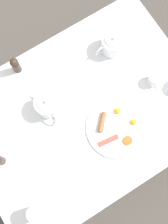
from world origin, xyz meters
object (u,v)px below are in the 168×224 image
Objects in this scene: spoon_for_tea at (54,160)px; teapot_near at (113,44)px; water_glass_short at (36,213)px; creamer_jug at (155,79)px; breakfast_plate at (117,127)px; teapot_far at (47,105)px; fork_by_plate at (18,184)px; salt_grinder at (16,65)px.

teapot_near is at bearing 121.59° from spoon_for_tea.
water_glass_short is 1.34× the size of creamer_jug.
breakfast_plate is 3.45× the size of creamer_jug.
spoon_for_tea is at bearing -94.40° from breakfast_plate.
teapot_far is 0.51m from water_glass_short.
fork_by_plate is (-0.16, -0.02, -0.06)m from water_glass_short.
teapot_near and water_glass_short have the same top height.
salt_grinder is at bearing 4.47° from teapot_far.
teapot_far is at bearing 128.14° from fork_by_plate.
teapot_near and teapot_far have the same top height.
salt_grinder reaches higher than breakfast_plate.
breakfast_plate is 0.31m from creamer_jug.
creamer_jug is 0.52× the size of fork_by_plate.
salt_grinder is at bearing 162.06° from teapot_near.
salt_grinder is (-0.43, -0.56, 0.03)m from creamer_jug.
breakfast_plate is 2.57× the size of water_glass_short.
salt_grinder is 0.84× the size of spoon_for_tea.
spoon_for_tea is (-0.17, 0.19, -0.06)m from water_glass_short.
water_glass_short is at bearing -145.50° from teapot_near.
breakfast_plate is at bearing 85.60° from spoon_for_tea.
salt_grinder is at bearing 150.80° from fork_by_plate.
teapot_far is 0.40m from fork_by_plate.
salt_grinder is (-0.16, -0.48, 0.01)m from teapot_near.
teapot_near is 0.91m from water_glass_short.
water_glass_short is at bearing 5.83° from fork_by_plate.
water_glass_short is 0.17m from fork_by_plate.
teapot_far is (0.10, -0.45, 0.00)m from teapot_near.
teapot_near is at bearing -79.58° from teapot_far.
teapot_far is at bearing 6.91° from salt_grinder.
teapot_near is 0.66m from spoon_for_tea.
creamer_jug is 0.76× the size of salt_grinder.
creamer_jug is at bearing -109.99° from teapot_far.
breakfast_plate is at bearing -140.89° from teapot_far.
teapot_near is at bearing 150.40° from breakfast_plate.
teapot_far is at bearing -138.45° from breakfast_plate.
salt_grinder reaches higher than fork_by_plate.
water_glass_short is 0.72m from salt_grinder.
creamer_jug is (-0.24, 0.83, -0.03)m from water_glass_short.
teapot_far is 0.56m from creamer_jug.
breakfast_plate is 0.55m from fork_by_plate.
creamer_jug is (0.27, 0.08, -0.02)m from teapot_near.
spoon_for_tea is (0.08, -0.64, -0.03)m from creamer_jug.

